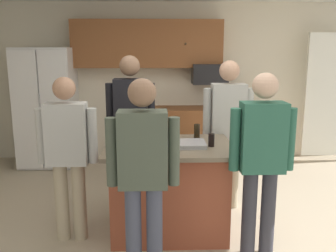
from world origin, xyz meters
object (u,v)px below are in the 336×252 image
(glass_pilsner, at_px, (167,134))
(tumbler_amber, at_px, (211,140))
(microwave_over_range, at_px, (210,74))
(person_guest_left, at_px, (228,125))
(serving_tray, at_px, (183,144))
(person_guest_right, at_px, (131,120))
(glass_short_whisky, at_px, (119,146))
(kitchen_island, at_px, (169,188))
(mug_ceramic_white, at_px, (140,145))
(person_host_foreground, at_px, (262,154))
(refrigerator, at_px, (47,107))
(glass_dark_ale, at_px, (148,133))
(glass_stout_tall, at_px, (197,132))
(person_guest_by_door, at_px, (143,168))
(person_elder_center, at_px, (68,149))

(glass_pilsner, bearing_deg, tumbler_amber, -29.79)
(microwave_over_range, bearing_deg, person_guest_left, -91.70)
(glass_pilsner, height_order, tumbler_amber, glass_pilsner)
(person_guest_left, distance_m, serving_tray, 0.84)
(tumbler_amber, bearing_deg, microwave_over_range, 82.35)
(person_guest_right, distance_m, glass_short_whisky, 0.99)
(kitchen_island, distance_m, mug_ceramic_white, 0.61)
(person_host_foreground, height_order, serving_tray, person_host_foreground)
(refrigerator, bearing_deg, glass_dark_ale, -51.65)
(tumbler_amber, bearing_deg, kitchen_island, 170.94)
(kitchen_island, height_order, tumbler_amber, tumbler_amber)
(person_guest_right, bearing_deg, refrigerator, -168.43)
(refrigerator, relative_size, glass_stout_tall, 11.77)
(kitchen_island, xyz_separation_m, person_guest_by_door, (-0.23, -0.78, 0.48))
(glass_dark_ale, distance_m, tumbler_amber, 0.70)
(refrigerator, height_order, microwave_over_range, refrigerator)
(mug_ceramic_white, height_order, serving_tray, mug_ceramic_white)
(refrigerator, distance_m, person_host_foreground, 3.86)
(glass_stout_tall, xyz_separation_m, glass_short_whisky, (-0.77, -0.50, -0.01))
(glass_pilsner, height_order, serving_tray, glass_pilsner)
(person_guest_left, distance_m, person_elder_center, 1.80)
(person_host_foreground, height_order, mug_ceramic_white, person_host_foreground)
(person_guest_right, height_order, glass_dark_ale, person_guest_right)
(person_guest_right, xyz_separation_m, glass_short_whisky, (-0.04, -0.99, -0.05))
(tumbler_amber, bearing_deg, person_guest_left, 66.04)
(person_guest_by_door, xyz_separation_m, tumbler_amber, (0.64, 0.72, 0.04))
(glass_dark_ale, bearing_deg, microwave_over_range, 66.32)
(glass_short_whisky, bearing_deg, mug_ceramic_white, 22.61)
(kitchen_island, height_order, glass_stout_tall, glass_stout_tall)
(kitchen_island, xyz_separation_m, glass_short_whisky, (-0.47, -0.26, 0.52))
(person_guest_left, distance_m, person_guest_by_door, 1.64)
(kitchen_island, distance_m, person_guest_left, 1.04)
(serving_tray, bearing_deg, refrigerator, 129.78)
(refrigerator, relative_size, serving_tray, 4.25)
(person_guest_by_door, bearing_deg, glass_pilsner, 4.03)
(glass_stout_tall, bearing_deg, serving_tray, -120.71)
(kitchen_island, bearing_deg, person_guest_left, 39.52)
(person_elder_center, bearing_deg, microwave_over_range, 49.28)
(person_guest_right, relative_size, tumbler_amber, 13.83)
(person_guest_right, bearing_deg, kitchen_island, -0.00)
(glass_short_whisky, relative_size, tumbler_amber, 1.07)
(kitchen_island, bearing_deg, refrigerator, 128.40)
(refrigerator, height_order, glass_short_whisky, refrigerator)
(person_guest_left, distance_m, glass_short_whisky, 1.42)
(person_guest_by_door, bearing_deg, refrigerator, 43.95)
(person_guest_left, relative_size, person_elder_center, 1.08)
(kitchen_island, xyz_separation_m, person_guest_right, (-0.42, 0.73, 0.57))
(glass_stout_tall, height_order, serving_tray, glass_stout_tall)
(refrigerator, height_order, person_elder_center, refrigerator)
(person_host_foreground, bearing_deg, person_elder_center, 19.84)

